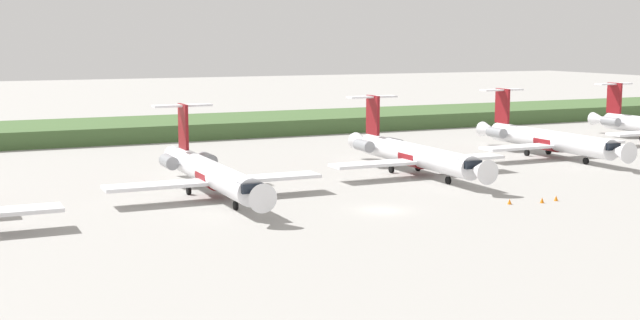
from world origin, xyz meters
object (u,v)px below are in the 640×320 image
Objects in this scene: regional_jet_fourth at (412,154)px; safety_cone_rear_marker at (556,198)px; regional_jet_third at (211,172)px; safety_cone_front_marker at (510,202)px; safety_cone_mid_marker at (542,200)px; regional_jet_fifth at (547,139)px.

regional_jet_fourth is 21.67m from safety_cone_rear_marker.
regional_jet_third is 35.81m from safety_cone_rear_marker.
regional_jet_third and regional_jet_fourth have the same top height.
safety_cone_front_marker is at bearing -32.54° from regional_jet_third.
regional_jet_fourth reaches higher than safety_cone_mid_marker.
regional_jet_fifth reaches higher than safety_cone_mid_marker.
safety_cone_front_marker is 1.00× the size of safety_cone_mid_marker.
safety_cone_rear_marker is at bearing -28.51° from regional_jet_third.
regional_jet_fifth is 33.61m from safety_cone_rear_marker.
regional_jet_fifth reaches higher than safety_cone_front_marker.
regional_jet_fifth reaches higher than safety_cone_rear_marker.
safety_cone_front_marker is 3.49m from safety_cone_mid_marker.
regional_jet_third is 56.36× the size of safety_cone_rear_marker.
safety_cone_front_marker is at bearing 174.87° from safety_cone_rear_marker.
regional_jet_fourth is 25.59m from regional_jet_fifth.
safety_cone_rear_marker is at bearing -77.74° from regional_jet_fourth.
regional_jet_fourth is 20.72m from safety_cone_front_marker.
regional_jet_fourth is at bearing 8.49° from regional_jet_third.
regional_jet_fourth is at bearing 96.76° from safety_cone_mid_marker.
regional_jet_fourth is 21.65m from safety_cone_mid_marker.
regional_jet_third is 1.00× the size of regional_jet_fourth.
regional_jet_fifth is 36.82m from safety_cone_front_marker.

